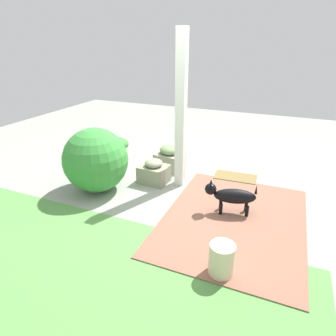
# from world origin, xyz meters

# --- Properties ---
(ground_plane) EXTENTS (12.00, 12.00, 0.00)m
(ground_plane) POSITION_xyz_m (0.00, 0.00, 0.00)
(ground_plane) COLOR #969B8E
(brick_path) EXTENTS (1.80, 2.40, 0.02)m
(brick_path) POSITION_xyz_m (-0.88, 0.44, 0.01)
(brick_path) COLOR #8C5E4A
(brick_path) RESTS_ON ground
(lawn_patch) EXTENTS (5.20, 2.80, 0.01)m
(lawn_patch) POSITION_xyz_m (0.60, 2.40, 0.00)
(lawn_patch) COLOR #589849
(lawn_patch) RESTS_ON ground
(porch_pillar) EXTENTS (0.15, 0.15, 2.40)m
(porch_pillar) POSITION_xyz_m (0.17, -0.30, 1.20)
(porch_pillar) COLOR white
(porch_pillar) RESTS_ON ground
(stone_planter_nearest) EXTENTS (0.51, 0.47, 0.46)m
(stone_planter_nearest) POSITION_xyz_m (0.56, -0.79, 0.21)
(stone_planter_nearest) COLOR gray
(stone_planter_nearest) RESTS_ON ground
(stone_planter_near) EXTENTS (0.49, 0.41, 0.41)m
(stone_planter_near) POSITION_xyz_m (0.59, -0.17, 0.18)
(stone_planter_near) COLOR gray
(stone_planter_near) RESTS_ON ground
(round_shrub) EXTENTS (1.01, 1.01, 1.01)m
(round_shrub) POSITION_xyz_m (1.31, 0.40, 0.51)
(round_shrub) COLOR #398E3A
(round_shrub) RESTS_ON ground
(terracotta_pot_broad) EXTENTS (0.43, 0.43, 0.50)m
(terracotta_pot_broad) POSITION_xyz_m (1.62, -0.71, 0.30)
(terracotta_pot_broad) COLOR #A85738
(terracotta_pot_broad) RESTS_ON ground
(dog) EXTENTS (0.70, 0.32, 0.48)m
(dog) POSITION_xyz_m (-0.79, 0.30, 0.28)
(dog) COLOR black
(dog) RESTS_ON ground
(ceramic_urn) EXTENTS (0.26, 0.26, 0.36)m
(ceramic_urn) POSITION_xyz_m (-0.94, 1.47, 0.18)
(ceramic_urn) COLOR beige
(ceramic_urn) RESTS_ON ground
(doormat) EXTENTS (0.73, 0.41, 0.03)m
(doormat) POSITION_xyz_m (-0.65, -0.87, 0.01)
(doormat) COLOR olive
(doormat) RESTS_ON ground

